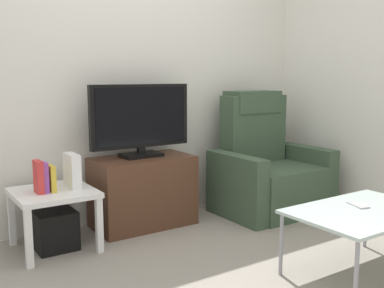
% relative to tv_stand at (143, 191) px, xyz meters
% --- Properties ---
extents(ground_plane, '(6.40, 6.40, 0.00)m').
position_rel_tv_stand_xyz_m(ground_plane, '(-0.05, -0.85, -0.29)').
color(ground_plane, gray).
extents(wall_back, '(6.40, 0.06, 2.60)m').
position_rel_tv_stand_xyz_m(wall_back, '(-0.05, 0.28, 1.01)').
color(wall_back, silver).
rests_on(wall_back, ground).
extents(wall_side, '(0.06, 4.48, 2.60)m').
position_rel_tv_stand_xyz_m(wall_side, '(1.83, -0.85, 1.01)').
color(wall_side, silver).
rests_on(wall_side, ground).
extents(tv_stand, '(0.80, 0.44, 0.57)m').
position_rel_tv_stand_xyz_m(tv_stand, '(0.00, 0.00, 0.00)').
color(tv_stand, '#4C2D1E').
rests_on(tv_stand, ground).
extents(television, '(0.86, 0.20, 0.58)m').
position_rel_tv_stand_xyz_m(television, '(-0.00, 0.02, 0.59)').
color(television, black).
rests_on(television, tv_stand).
extents(recliner_armchair, '(0.98, 0.78, 1.08)m').
position_rel_tv_stand_xyz_m(recliner_armchair, '(1.15, -0.23, 0.09)').
color(recliner_armchair, '#384C38').
rests_on(recliner_armchair, ground).
extents(side_table, '(0.54, 0.54, 0.43)m').
position_rel_tv_stand_xyz_m(side_table, '(-0.76, -0.11, 0.07)').
color(side_table, white).
rests_on(side_table, ground).
extents(subwoofer_box, '(0.28, 0.28, 0.28)m').
position_rel_tv_stand_xyz_m(subwoofer_box, '(-0.76, -0.11, -0.15)').
color(subwoofer_box, black).
rests_on(subwoofer_box, ground).
extents(book_leftmost, '(0.04, 0.13, 0.22)m').
position_rel_tv_stand_xyz_m(book_leftmost, '(-0.86, -0.13, 0.25)').
color(book_leftmost, red).
rests_on(book_leftmost, side_table).
extents(book_middle, '(0.03, 0.11, 0.21)m').
position_rel_tv_stand_xyz_m(book_middle, '(-0.82, -0.13, 0.25)').
color(book_middle, purple).
rests_on(book_middle, side_table).
extents(book_rightmost, '(0.03, 0.13, 0.18)m').
position_rel_tv_stand_xyz_m(book_rightmost, '(-0.77, -0.13, 0.23)').
color(book_rightmost, gold).
rests_on(book_rightmost, side_table).
extents(game_console, '(0.07, 0.20, 0.24)m').
position_rel_tv_stand_xyz_m(game_console, '(-0.62, -0.10, 0.26)').
color(game_console, white).
rests_on(game_console, side_table).
extents(coffee_table, '(0.90, 0.60, 0.41)m').
position_rel_tv_stand_xyz_m(coffee_table, '(0.69, -1.58, 0.10)').
color(coffee_table, '#B2C6C1').
rests_on(coffee_table, ground).
extents(cell_phone, '(0.11, 0.16, 0.01)m').
position_rel_tv_stand_xyz_m(cell_phone, '(0.73, -1.50, 0.13)').
color(cell_phone, '#B7B7BC').
rests_on(cell_phone, coffee_table).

